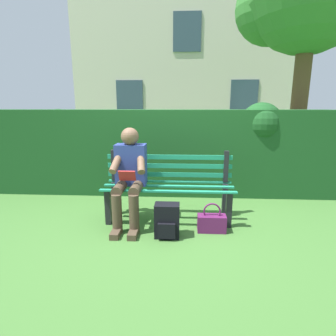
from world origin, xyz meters
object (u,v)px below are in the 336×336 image
(park_bench, at_px, (169,185))
(handbag, at_px, (212,222))
(person_seated, at_px, (129,174))
(backpack, at_px, (167,221))

(park_bench, height_order, handbag, park_bench)
(person_seated, distance_m, handbag, 1.15)
(park_bench, height_order, backpack, park_bench)
(handbag, bearing_deg, person_seated, -11.02)
(backpack, relative_size, handbag, 1.10)
(park_bench, xyz_separation_m, handbag, (-0.53, 0.38, -0.34))
(handbag, bearing_deg, park_bench, -35.42)
(handbag, bearing_deg, backpack, 17.01)
(person_seated, relative_size, backpack, 3.08)
(person_seated, xyz_separation_m, handbag, (-1.01, 0.20, -0.53))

